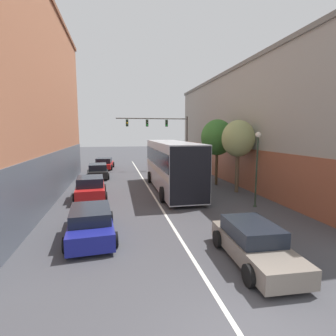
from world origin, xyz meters
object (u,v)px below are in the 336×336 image
parked_car_left_far (98,171)px  street_tree_near (238,139)px  street_lamp (257,162)px  parked_car_left_near (104,164)px  parked_car_left_distant (91,188)px  bus (172,163)px  traffic_signal_gantry (164,130)px  parked_car_left_mid (91,222)px  street_tree_far (217,138)px  hatchback_foreground (254,243)px

parked_car_left_far → street_tree_near: 14.04m
street_lamp → street_tree_near: size_ratio=0.84×
parked_car_left_near → street_lamp: size_ratio=1.02×
parked_car_left_distant → street_lamp: street_lamp is taller
parked_car_left_near → street_lamp: street_lamp is taller
bus → parked_car_left_near: bearing=23.1°
parked_car_left_distant → street_lamp: 10.89m
traffic_signal_gantry → street_lamp: 16.88m
traffic_signal_gantry → street_tree_near: 13.10m
parked_car_left_mid → parked_car_left_far: (-0.60, 15.21, 0.03)m
parked_car_left_distant → traffic_signal_gantry: bearing=-34.4°
parked_car_left_near → street_tree_far: (9.78, -11.99, 3.37)m
bus → street_tree_near: (4.66, -1.62, 1.88)m
parked_car_left_mid → parked_car_left_near: bearing=-3.8°
parked_car_left_far → street_tree_near: street_tree_near is taller
parked_car_left_mid → parked_car_left_distant: bearing=0.5°
hatchback_foreground → parked_car_left_mid: size_ratio=0.94×
bus → parked_car_left_distant: size_ratio=2.56×
traffic_signal_gantry → hatchback_foreground: bearing=-92.7°
bus → parked_car_left_far: (-5.95, 6.96, -1.43)m
parked_car_left_near → parked_car_left_distant: bearing=-176.9°
parked_car_left_distant → hatchback_foreground: bearing=-151.9°
parked_car_left_mid → parked_car_left_distant: parked_car_left_distant is taller
parked_car_left_far → street_tree_near: (10.61, -8.58, 3.32)m
traffic_signal_gantry → street_lamp: bearing=-81.4°
parked_car_left_near → street_tree_near: size_ratio=0.86×
bus → traffic_signal_gantry: 11.48m
hatchback_foreground → parked_car_left_near: 25.69m
bus → parked_car_left_mid: bus is taller
parked_car_left_distant → traffic_signal_gantry: traffic_signal_gantry is taller
parked_car_left_far → parked_car_left_distant: bearing=176.5°
parked_car_left_far → parked_car_left_distant: size_ratio=1.10×
hatchback_foreground → parked_car_left_distant: size_ratio=1.04×
hatchback_foreground → parked_car_left_near: parked_car_left_near is taller
street_tree_near → parked_car_left_mid: bearing=-146.5°
bus → parked_car_left_near: bus is taller
parked_car_left_far → parked_car_left_mid: bearing=178.7°
bus → street_lamp: size_ratio=2.39×
parked_car_left_distant → street_tree_near: 11.09m
parked_car_left_mid → bus: bearing=-37.4°
bus → parked_car_left_near: 14.53m
bus → parked_car_left_far: bearing=41.0°
parked_car_left_distant → street_lamp: size_ratio=0.93×
street_lamp → parked_car_left_mid: bearing=-163.6°
street_lamp → parked_car_left_distant: bearing=157.8°
street_tree_near → parked_car_left_near: bearing=124.3°
parked_car_left_near → parked_car_left_mid: (0.21, -21.60, -0.02)m
street_lamp → hatchback_foreground: bearing=-120.3°
traffic_signal_gantry → parked_car_left_distant: bearing=-120.6°
bus → parked_car_left_mid: bearing=147.5°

